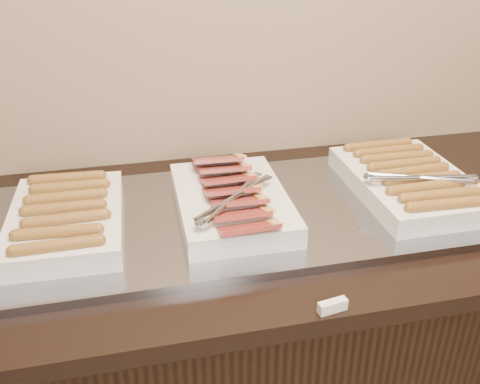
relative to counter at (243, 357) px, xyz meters
name	(u,v)px	position (x,y,z in m)	size (l,w,h in m)	color
counter	(243,357)	(0.00, 0.00, 0.00)	(2.06, 0.76, 0.90)	black
warming_tray	(243,214)	(0.00, 0.00, 0.46)	(1.20, 0.50, 0.02)	gray
dish_left	(66,219)	(-0.40, 0.00, 0.50)	(0.25, 0.37, 0.07)	silver
dish_center	(232,200)	(-0.03, 0.00, 0.50)	(0.25, 0.40, 0.09)	silver
dish_right	(409,181)	(0.42, 0.00, 0.50)	(0.28, 0.40, 0.08)	silver
label_holder	(332,306)	(0.08, -0.36, 0.46)	(0.06, 0.02, 0.02)	silver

